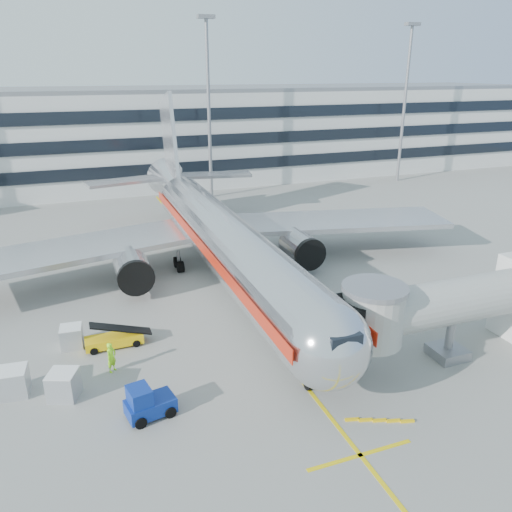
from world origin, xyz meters
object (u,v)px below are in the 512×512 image
object	(u,v)px
belt_loader	(114,339)
baggage_tug	(147,403)
main_jet	(216,232)
cargo_container_right	(72,337)
ramp_worker	(111,357)
cargo_container_front	(14,382)
cargo_container_left	(64,385)

from	to	relation	value
belt_loader	baggage_tug	size ratio (longest dim) A/B	1.42
main_jet	cargo_container_right	world-z (taller)	main_jet
ramp_worker	cargo_container_right	bearing A→B (deg)	76.42
belt_loader	ramp_worker	xyz separation A→B (m)	(-0.43, -3.18, 0.46)
main_jet	cargo_container_front	bearing A→B (deg)	-140.09
belt_loader	cargo_container_left	distance (m)	6.02
baggage_tug	cargo_container_left	size ratio (longest dim) A/B	1.42
belt_loader	cargo_container_left	size ratio (longest dim) A/B	2.01
main_jet	cargo_container_right	xyz separation A→B (m)	(-13.35, -9.35, -3.45)
baggage_tug	cargo_container_left	xyz separation A→B (m)	(-4.36, 3.55, -0.02)
cargo_container_left	cargo_container_right	world-z (taller)	cargo_container_left
cargo_container_right	ramp_worker	size ratio (longest dim) A/B	0.77
main_jet	cargo_container_left	world-z (taller)	main_jet
belt_loader	cargo_container_left	xyz separation A→B (m)	(-3.37, -4.98, 0.29)
baggage_tug	ramp_worker	bearing A→B (deg)	104.86
baggage_tug	cargo_container_front	size ratio (longest dim) A/B	1.69
belt_loader	baggage_tug	bearing A→B (deg)	-83.36
baggage_tug	cargo_container_front	distance (m)	8.65
baggage_tug	cargo_container_right	xyz separation A→B (m)	(-3.76, 9.52, -0.09)
cargo_container_right	belt_loader	bearing A→B (deg)	-19.63
belt_loader	baggage_tug	xyz separation A→B (m)	(0.99, -8.53, 0.31)
belt_loader	cargo_container_right	distance (m)	2.95
cargo_container_left	cargo_container_front	bearing A→B (deg)	154.48
main_jet	belt_loader	world-z (taller)	main_jet
belt_loader	cargo_container_left	bearing A→B (deg)	-124.04
belt_loader	cargo_container_front	bearing A→B (deg)	-149.29
belt_loader	cargo_container_left	world-z (taller)	belt_loader
baggage_tug	cargo_container_right	bearing A→B (deg)	111.57
cargo_container_left	ramp_worker	size ratio (longest dim) A/B	1.01
cargo_container_right	cargo_container_front	size ratio (longest dim) A/B	0.91
baggage_tug	ramp_worker	world-z (taller)	ramp_worker
cargo_container_left	ramp_worker	distance (m)	3.45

